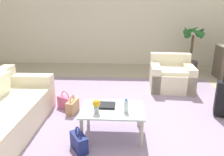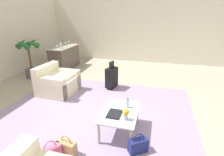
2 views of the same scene
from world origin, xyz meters
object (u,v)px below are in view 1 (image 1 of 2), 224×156
(coffee_table_book, at_px, (105,105))
(water_bottle, at_px, (126,106))
(flower_vase, at_px, (96,105))
(handbag_pink, at_px, (66,102))
(armchair, at_px, (171,76))
(coffee_table, at_px, (112,112))
(handbag_navy, at_px, (79,142))
(potted_palm, at_px, (192,47))
(handbag_tan, at_px, (73,106))

(coffee_table_book, bearing_deg, water_bottle, -28.20)
(flower_vase, relative_size, handbag_pink, 0.57)
(armchair, relative_size, coffee_table, 1.09)
(water_bottle, bearing_deg, handbag_pink, 139.60)
(coffee_table, bearing_deg, handbag_pink, 137.26)
(handbag_navy, distance_m, handbag_pink, 1.40)
(armchair, distance_m, water_bottle, 2.53)
(armchair, distance_m, coffee_table_book, 2.53)
(flower_vase, bearing_deg, handbag_pink, 125.55)
(handbag_navy, relative_size, potted_palm, 0.25)
(handbag_pink, bearing_deg, water_bottle, -40.40)
(flower_vase, xyz_separation_m, handbag_navy, (-0.22, -0.26, -0.44))
(water_bottle, distance_m, handbag_navy, 0.82)
(flower_vase, distance_m, handbag_pink, 1.35)
(handbag_navy, bearing_deg, handbag_pink, 112.00)
(water_bottle, distance_m, potted_palm, 4.30)
(water_bottle, height_order, potted_palm, potted_palm)
(flower_vase, distance_m, handbag_tan, 1.12)
(armchair, bearing_deg, coffee_table_book, -124.30)
(water_bottle, relative_size, handbag_tan, 0.57)
(coffee_table, distance_m, flower_vase, 0.32)
(water_bottle, distance_m, handbag_tan, 1.34)
(armchair, relative_size, handbag_pink, 2.87)
(coffee_table, distance_m, potted_palm, 4.32)
(coffee_table_book, distance_m, handbag_navy, 0.67)
(armchair, xyz_separation_m, coffee_table_book, (-1.42, -2.09, 0.17))
(armchair, height_order, coffee_table_book, armchair)
(coffee_table, height_order, handbag_pink, coffee_table)
(coffee_table, height_order, water_bottle, water_bottle)
(coffee_table, distance_m, coffee_table_book, 0.16)
(armchair, bearing_deg, handbag_navy, -124.08)
(armchair, height_order, handbag_navy, armchair)
(handbag_navy, relative_size, handbag_pink, 1.00)
(handbag_tan, xyz_separation_m, potted_palm, (2.98, 2.99, 0.61))
(coffee_table_book, distance_m, handbag_pink, 1.21)
(flower_vase, distance_m, handbag_navy, 0.55)
(coffee_table, bearing_deg, coffee_table_book, 146.31)
(coffee_table_book, distance_m, potted_palm, 4.31)
(handbag_tan, bearing_deg, potted_palm, 45.09)
(armchair, distance_m, potted_palm, 1.83)
(water_bottle, bearing_deg, flower_vase, -173.21)
(coffee_table_book, relative_size, handbag_pink, 0.86)
(water_bottle, bearing_deg, coffee_table_book, 150.64)
(handbag_pink, xyz_separation_m, potted_palm, (3.16, 2.81, 0.61))
(handbag_pink, relative_size, potted_palm, 0.25)
(coffee_table_book, relative_size, potted_palm, 0.22)
(coffee_table, relative_size, water_bottle, 4.61)
(potted_palm, bearing_deg, water_bottle, -117.76)
(coffee_table, xyz_separation_m, handbag_pink, (-0.96, 0.89, -0.25))
(coffee_table, xyz_separation_m, handbag_navy, (-0.44, -0.41, -0.25))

